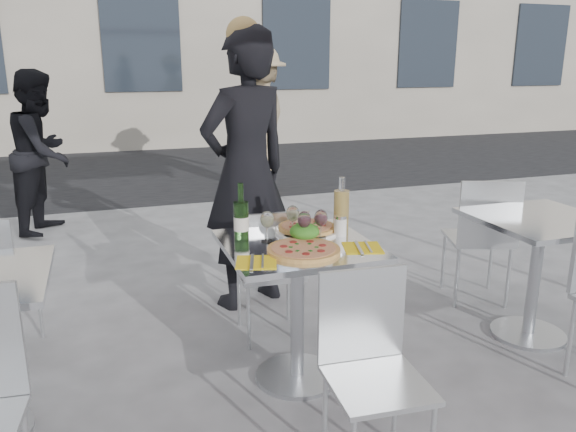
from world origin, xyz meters
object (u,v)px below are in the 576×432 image
object	(u,v)px
pedestrian_a	(42,152)
salad_plate	(305,233)
carafe	(341,210)
wineglass_white_a	(267,221)
napkin_right	(362,247)
chair_far	(272,264)
wineglass_red_b	(321,219)
pedestrian_b	(260,120)
pizza_far	(307,228)
wine_bottle	(241,219)
chair_near	(370,356)
pizza_near	(304,250)
main_table	(298,283)
woman_diner	(246,172)
side_chair_rfar	(483,231)
sugar_shaker	(340,226)
wineglass_white_b	(293,214)
side_table_right	(538,252)
wineglass_red_a	(304,221)
napkin_left	(256,262)

from	to	relation	value
pedestrian_a	salad_plate	world-z (taller)	pedestrian_a
carafe	wineglass_white_a	distance (m)	0.42
pedestrian_a	napkin_right	xyz separation A→B (m)	(1.69, -3.53, -0.03)
chair_far	wineglass_red_b	bearing A→B (deg)	110.27
pedestrian_b	pizza_far	distance (m)	4.26
salad_plate	wine_bottle	world-z (taller)	wine_bottle
chair_near	pizza_near	xyz separation A→B (m)	(-0.08, 0.56, 0.28)
wine_bottle	main_table	bearing A→B (deg)	-26.38
pedestrian_b	pizza_far	size ratio (longest dim) A/B	5.33
woman_diner	napkin_right	xyz separation A→B (m)	(0.26, -1.22, -0.17)
main_table	pedestrian_a	bearing A→B (deg)	112.88
woman_diner	pedestrian_a	size ratio (longest dim) A/B	1.18
carafe	napkin_right	distance (m)	0.32
side_chair_rfar	sugar_shaker	xyz separation A→B (m)	(-1.25, -0.46, 0.28)
woman_diner	wineglass_white_b	xyz separation A→B (m)	(0.01, -0.91, -0.06)
pizza_near	sugar_shaker	bearing A→B (deg)	34.18
side_table_right	pizza_near	xyz separation A→B (m)	(-1.52, -0.13, 0.22)
pizza_near	wineglass_red_b	size ratio (longest dim) A/B	2.21
wine_bottle	wineglass_white_b	world-z (taller)	wine_bottle
pedestrian_b	salad_plate	world-z (taller)	pedestrian_b
wineglass_red_a	napkin_right	size ratio (longest dim) A/B	0.71
main_table	sugar_shaker	size ratio (longest dim) A/B	7.01
pedestrian_a	wineglass_red_b	bearing A→B (deg)	-135.29
side_table_right	napkin_left	bearing A→B (deg)	-173.38
carafe	pizza_near	bearing A→B (deg)	-140.16
salad_plate	sugar_shaker	world-z (taller)	sugar_shaker
carafe	napkin_left	size ratio (longest dim) A/B	1.29
main_table	napkin_right	size ratio (longest dim) A/B	3.37
napkin_right	wineglass_red_b	bearing A→B (deg)	143.71
chair_near	wineglass_white_b	xyz separation A→B (m)	(-0.04, 0.83, 0.37)
carafe	wineglass_red_a	world-z (taller)	carafe
side_chair_rfar	chair_near	bearing A→B (deg)	58.80
chair_near	pedestrian_a	size ratio (longest dim) A/B	0.52
pedestrian_b	wineglass_white_a	xyz separation A→B (m)	(-1.18, -4.26, -0.06)
chair_near	napkin_right	xyz separation A→B (m)	(0.21, 0.52, 0.27)
side_chair_rfar	wine_bottle	xyz separation A→B (m)	(-1.75, -0.38, 0.34)
sugar_shaker	napkin_left	distance (m)	0.58
wineglass_white_b	wineglass_red_b	xyz separation A→B (m)	(0.10, -0.13, 0.00)
chair_near	pizza_far	distance (m)	0.91
pizza_near	wineglass_red_b	bearing A→B (deg)	45.03
woman_diner	carafe	world-z (taller)	woman_diner
pizza_far	wineglass_red_b	distance (m)	0.19
salad_plate	chair_far	bearing A→B (deg)	96.79
pedestrian_a	pizza_near	world-z (taller)	pedestrian_a
wineglass_red_a	wineglass_red_b	world-z (taller)	same
side_table_right	pizza_near	world-z (taller)	pizza_near
wineglass_white_b	pedestrian_a	bearing A→B (deg)	114.09
pedestrian_b	wineglass_white_a	bearing A→B (deg)	19.41
napkin_left	napkin_right	distance (m)	0.54
main_table	salad_plate	bearing A→B (deg)	36.44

